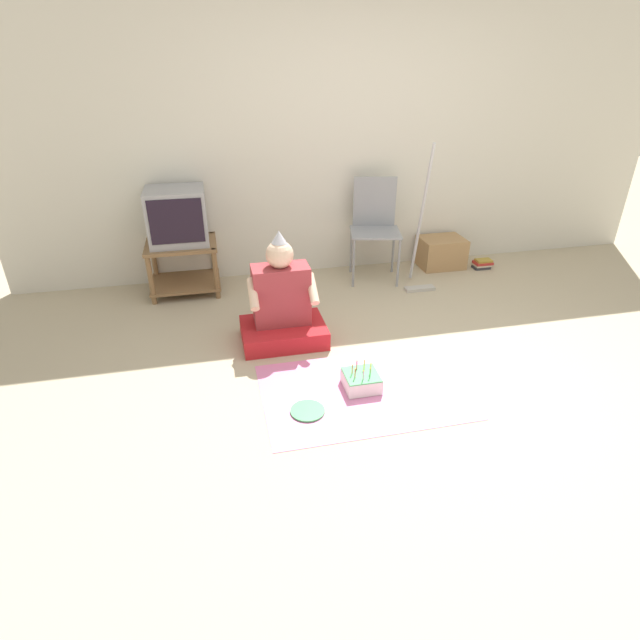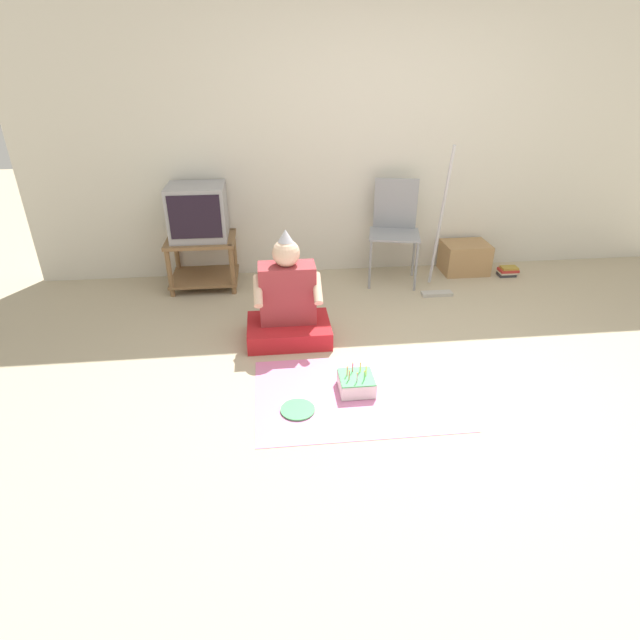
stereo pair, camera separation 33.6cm
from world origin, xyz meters
The scene contains 12 objects.
ground_plane centered at (0.00, 0.00, 0.00)m, with size 16.00×16.00×0.00m, color tan.
wall_back centered at (0.00, 2.23, 1.27)m, with size 6.40×0.06×2.55m.
tv_stand centered at (-1.63, 1.94, 0.28)m, with size 0.61×0.52×0.47m.
tv centered at (-1.63, 1.95, 0.70)m, with size 0.50×0.45×0.47m.
folding_chair centered at (0.15, 1.91, 0.55)m, with size 0.53×0.49×0.94m.
cardboard_box_stack centered at (0.92, 2.00, 0.15)m, with size 0.44×0.34×0.30m.
dust_mop centered at (0.48, 1.54, 0.39)m, with size 0.28×0.30×1.31m.
book_pile centered at (1.31, 1.84, 0.05)m, with size 0.19×0.12×0.09m.
person_seated centered at (-0.90, 0.85, 0.27)m, with size 0.62×0.45×0.85m.
party_cloth centered at (-0.51, 0.07, 0.00)m, with size 1.30×0.89×0.01m.
birthday_cake centered at (-0.51, 0.10, 0.06)m, with size 0.22×0.22×0.17m.
paper_plate centered at (-0.90, -0.07, 0.01)m, with size 0.21×0.21×0.01m.
Camera 2 is at (-1.03, -2.51, 1.92)m, focal length 28.00 mm.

